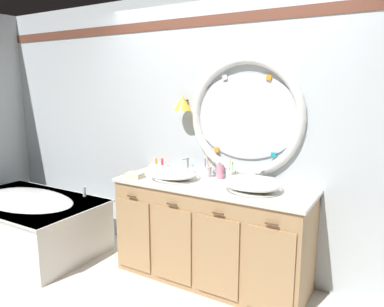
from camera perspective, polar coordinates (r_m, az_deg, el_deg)
name	(u,v)px	position (r m, az deg, el deg)	size (l,w,h in m)	color
ground_plane	(192,290)	(3.37, 0.03, -20.64)	(14.00, 14.00, 0.00)	silver
back_wall_assembly	(225,132)	(3.41, 5.26, 3.36)	(6.40, 0.26, 2.60)	silver
vanity_counter	(211,232)	(3.33, 3.06, -12.22)	(1.76, 0.63, 0.90)	tan
bathtub	(28,219)	(4.34, -24.36, -9.32)	(1.62, 0.97, 0.65)	white
sink_basin_left	(174,173)	(3.34, -2.88, -3.11)	(0.46, 0.46, 0.10)	white
sink_basin_right	(252,183)	(3.00, 9.41, -4.63)	(0.48, 0.48, 0.13)	white
faucet_set_left	(187,167)	(3.53, -0.76, -2.08)	(0.20, 0.15, 0.17)	silver
faucet_set_right	(262,178)	(3.22, 10.96, -3.79)	(0.20, 0.13, 0.13)	silver
toothbrush_holder_left	(207,171)	(3.39, 2.44, -2.76)	(0.08, 0.08, 0.22)	silver
toothbrush_holder_right	(230,175)	(3.25, 6.02, -3.43)	(0.09, 0.09, 0.21)	white
soap_dispenser	(220,171)	(3.34, 4.43, -2.78)	(0.07, 0.07, 0.16)	pink
folded_hand_towel	(135,175)	(3.41, -8.96, -3.41)	(0.16, 0.12, 0.05)	beige
toiletry_basket	(159,167)	(3.67, -5.17, -2.14)	(0.17, 0.11, 0.13)	beige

